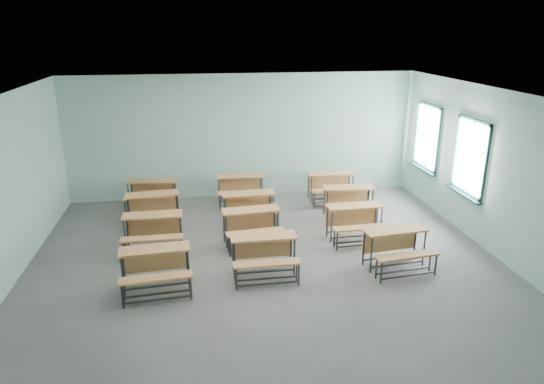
{
  "coord_description": "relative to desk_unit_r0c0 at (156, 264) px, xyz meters",
  "views": [
    {
      "loc": [
        -1.17,
        -8.33,
        4.3
      ],
      "look_at": [
        0.31,
        1.2,
        1.0
      ],
      "focal_mm": 32.0,
      "sensor_mm": 36.0,
      "label": 1
    }
  ],
  "objects": [
    {
      "name": "room",
      "position": [
        2.08,
        0.79,
        1.1
      ],
      "size": [
        9.04,
        8.04,
        3.24
      ],
      "color": "slate",
      "rests_on": "ground"
    },
    {
      "name": "desk_unit_r0c0",
      "position": [
        0.0,
        0.0,
        0.0
      ],
      "size": [
        1.25,
        0.89,
        0.74
      ],
      "rotation": [
        0.0,
        0.0,
        0.08
      ],
      "color": "#CA8349",
      "rests_on": "ground"
    },
    {
      "name": "desk_unit_r0c1",
      "position": [
        1.89,
        0.24,
        0.0
      ],
      "size": [
        1.19,
        0.8,
        0.74
      ],
      "rotation": [
        0.0,
        0.0,
        -0.0
      ],
      "color": "#CA8349",
      "rests_on": "ground"
    },
    {
      "name": "desk_unit_r0c2",
      "position": [
        4.37,
        0.14,
        0.0
      ],
      "size": [
        1.27,
        0.92,
        0.74
      ],
      "rotation": [
        0.0,
        0.0,
        0.11
      ],
      "color": "#CA8349",
      "rests_on": "ground"
    },
    {
      "name": "desk_unit_r1c0",
      "position": [
        -0.16,
        1.61,
        0.0
      ],
      "size": [
        1.19,
        0.8,
        0.74
      ],
      "rotation": [
        0.0,
        0.0,
        0.01
      ],
      "color": "#CA8349",
      "rests_on": "ground"
    },
    {
      "name": "desk_unit_r1c1",
      "position": [
        1.83,
        1.59,
        0.0
      ],
      "size": [
        1.25,
        0.9,
        0.74
      ],
      "rotation": [
        0.0,
        0.0,
        0.09
      ],
      "color": "#CA8349",
      "rests_on": "ground"
    },
    {
      "name": "desk_unit_r1c2",
      "position": [
        4.01,
        1.49,
        0.0
      ],
      "size": [
        1.2,
        0.82,
        0.74
      ],
      "rotation": [
        0.0,
        0.0,
        0.02
      ],
      "color": "#CA8349",
      "rests_on": "ground"
    },
    {
      "name": "desk_unit_r2c0",
      "position": [
        -0.26,
        2.92,
        0.0
      ],
      "size": [
        1.26,
        0.92,
        0.74
      ],
      "rotation": [
        0.0,
        0.0,
        0.11
      ],
      "color": "#CA8349",
      "rests_on": "ground"
    },
    {
      "name": "desk_unit_r2c1",
      "position": [
        1.89,
        2.64,
        0.0
      ],
      "size": [
        1.22,
        0.85,
        0.74
      ],
      "rotation": [
        0.0,
        0.0,
        0.04
      ],
      "color": "#CA8349",
      "rests_on": "ground"
    },
    {
      "name": "desk_unit_r2c2",
      "position": [
        4.25,
        2.71,
        0.0
      ],
      "size": [
        1.23,
        0.86,
        0.74
      ],
      "rotation": [
        0.0,
        0.0,
        -0.06
      ],
      "color": "#CA8349",
      "rests_on": "ground"
    },
    {
      "name": "desk_unit_r3c0",
      "position": [
        -0.38,
        3.95,
        0.0
      ],
      "size": [
        1.26,
        0.92,
        0.74
      ],
      "rotation": [
        0.0,
        0.0,
        -0.11
      ],
      "color": "#CA8349",
      "rests_on": "ground"
    },
    {
      "name": "desk_unit_r3c1",
      "position": [
        1.82,
        4.05,
        0.0
      ],
      "size": [
        1.2,
        0.81,
        0.74
      ],
      "rotation": [
        0.0,
        0.0,
        -0.02
      ],
      "color": "#CA8349",
      "rests_on": "ground"
    },
    {
      "name": "desk_unit_r3c2",
      "position": [
        4.14,
        3.87,
        0.0
      ],
      "size": [
        1.2,
        0.81,
        0.74
      ],
      "rotation": [
        0.0,
        0.0,
        -0.01
      ],
      "color": "#CA8349",
      "rests_on": "ground"
    }
  ]
}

